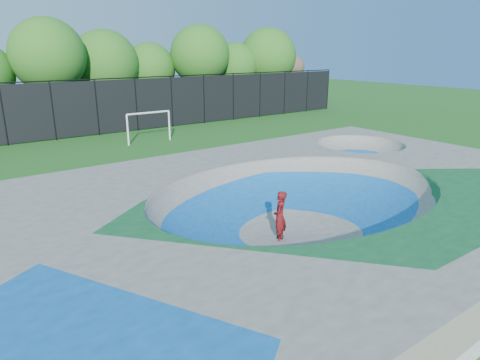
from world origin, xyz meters
The scene contains 7 objects.
ground centered at (0.00, 0.00, 0.00)m, with size 120.00×120.00×0.00m, color #1C5517.
skate_deck centered at (0.00, 0.00, 0.75)m, with size 22.00×14.00×1.50m, color gray.
skater centered at (-1.26, -0.40, 0.86)m, with size 0.63×0.41×1.72m, color red.
skateboard centered at (-1.26, -0.40, 0.03)m, with size 0.78×0.22×0.05m, color black.
soccer_goal centered at (1.91, 16.47, 1.43)m, with size 3.12×0.12×2.06m.
fence centered at (0.00, 21.00, 2.10)m, with size 48.09×0.09×4.04m.
treeline centered at (-1.55, 25.86, 5.06)m, with size 52.56×7.75×8.36m.
Camera 1 is at (-9.86, -10.02, 6.05)m, focal length 32.00 mm.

